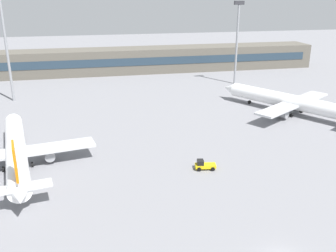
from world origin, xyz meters
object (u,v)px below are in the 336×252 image
airplane_near (16,149)px  airplane_mid (290,101)px  baggage_tug_yellow (204,165)px  floodlight_tower_east (5,41)px  floodlight_tower_west (237,37)px

airplane_near → airplane_mid: (62.79, 17.31, 0.15)m
baggage_tug_yellow → floodlight_tower_east: size_ratio=0.13×
airplane_near → floodlight_tower_east: bearing=99.7°
airplane_near → airplane_mid: size_ratio=1.07×
baggage_tug_yellow → floodlight_tower_east: floodlight_tower_east is taller
baggage_tug_yellow → floodlight_tower_east: (-39.82, 53.09, 15.93)m
baggage_tug_yellow → airplane_mid: bearing=40.6°
airplane_mid → baggage_tug_yellow: airplane_mid is taller
airplane_near → floodlight_tower_east: (-7.57, 44.19, 13.76)m
floodlight_tower_east → airplane_mid: bearing=-20.9°
airplane_mid → floodlight_tower_east: (-70.36, 26.89, 13.61)m
airplane_near → floodlight_tower_east: floodlight_tower_east is taller
airplane_mid → floodlight_tower_east: 76.54m
baggage_tug_yellow → floodlight_tower_west: 67.82m
airplane_near → floodlight_tower_west: floodlight_tower_west is taller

